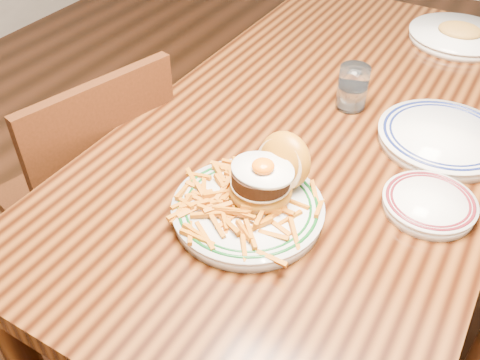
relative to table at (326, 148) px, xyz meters
The scene contains 8 objects.
floor 0.66m from the table, ahead, with size 6.00×6.00×0.00m, color black.
table is the anchor object (origin of this frame).
chair_left 0.66m from the table, 153.08° to the right, with size 0.50×0.50×0.88m.
main_plate 0.40m from the table, 90.03° to the right, with size 0.30×0.31×0.14m.
side_plate 0.37m from the table, 33.95° to the right, with size 0.18×0.20×0.03m.
rear_plate 0.28m from the table, ahead, with size 0.29×0.29×0.03m.
water_glass 0.16m from the table, 73.85° to the left, with size 0.07×0.07×0.11m.
far_plate 0.62m from the table, 74.22° to the left, with size 0.29×0.29×0.05m.
Camera 1 is at (0.36, -1.05, 1.48)m, focal length 40.00 mm.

